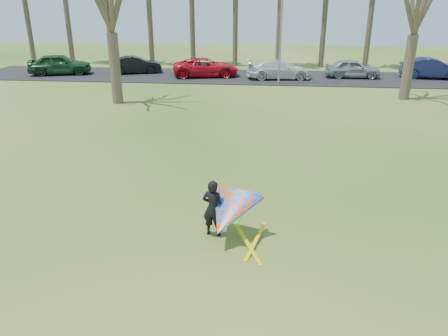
# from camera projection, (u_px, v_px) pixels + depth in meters

# --- Properties ---
(ground) EXTENTS (100.00, 100.00, 0.00)m
(ground) POSITION_uv_depth(u_px,v_px,m) (217.00, 229.00, 12.54)
(ground) COLOR #1E5412
(ground) RESTS_ON ground
(parking_strip) EXTENTS (46.00, 7.00, 0.06)m
(parking_strip) POSITION_uv_depth(u_px,v_px,m) (253.00, 77.00, 35.63)
(parking_strip) COLOR black
(parking_strip) RESTS_ON ground
(streetlight) EXTENTS (2.28, 0.18, 8.00)m
(streetlight) POSITION_uv_depth(u_px,v_px,m) (283.00, 22.00, 31.01)
(streetlight) COLOR gray
(streetlight) RESTS_ON ground
(car_0) EXTENTS (5.34, 3.29, 1.70)m
(car_0) POSITION_uv_depth(u_px,v_px,m) (60.00, 64.00, 36.25)
(car_0) COLOR #183D20
(car_0) RESTS_ON parking_strip
(car_1) EXTENTS (4.54, 2.82, 1.41)m
(car_1) POSITION_uv_depth(u_px,v_px,m) (135.00, 65.00, 36.89)
(car_1) COLOR black
(car_1) RESTS_ON parking_strip
(car_2) EXTENTS (5.71, 3.51, 1.48)m
(car_2) POSITION_uv_depth(u_px,v_px,m) (206.00, 67.00, 35.41)
(car_2) COLOR red
(car_2) RESTS_ON parking_strip
(car_3) EXTENTS (5.27, 2.66, 1.47)m
(car_3) POSITION_uv_depth(u_px,v_px,m) (279.00, 69.00, 34.40)
(car_3) COLOR silver
(car_3) RESTS_ON parking_strip
(car_4) EXTENTS (4.31, 1.78, 1.46)m
(car_4) POSITION_uv_depth(u_px,v_px,m) (353.00, 69.00, 34.86)
(car_4) COLOR gray
(car_4) RESTS_ON parking_strip
(car_5) EXTENTS (4.95, 2.19, 1.58)m
(car_5) POSITION_uv_depth(u_px,v_px,m) (432.00, 68.00, 34.57)
(car_5) COLOR #181A4A
(car_5) RESTS_ON parking_strip
(kite_flyer) EXTENTS (2.13, 2.39, 2.02)m
(kite_flyer) POSITION_uv_depth(u_px,v_px,m) (227.00, 212.00, 11.69)
(kite_flyer) COLOR black
(kite_flyer) RESTS_ON ground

